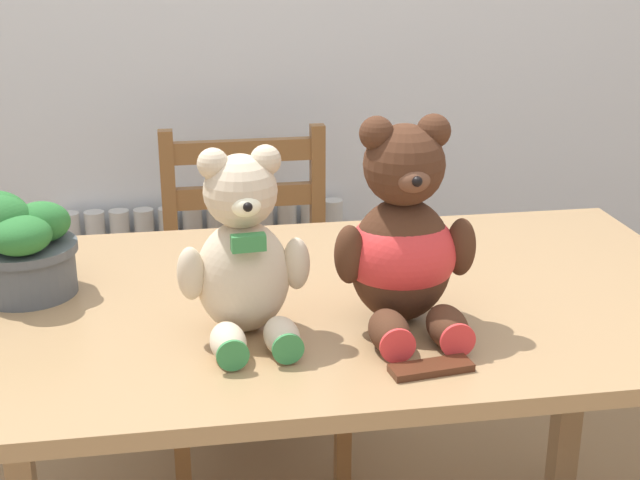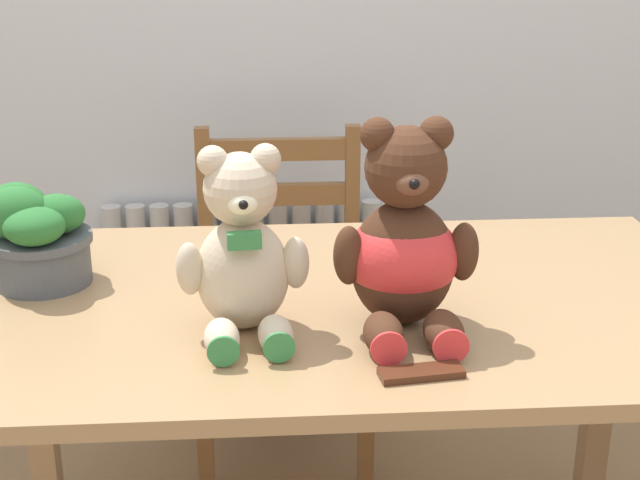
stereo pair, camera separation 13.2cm
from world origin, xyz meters
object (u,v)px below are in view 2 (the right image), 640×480
object	(u,v)px
teddy_bear_right	(404,246)
potted_plant	(36,233)
teddy_bear_left	(243,254)
chocolate_bar	(421,373)
wooden_chair_behind	(282,294)

from	to	relation	value
teddy_bear_right	potted_plant	xyz separation A→B (m)	(-0.66, 0.23, -0.04)
teddy_bear_left	teddy_bear_right	distance (m)	0.27
teddy_bear_left	potted_plant	world-z (taller)	teddy_bear_left
chocolate_bar	wooden_chair_behind	bearing A→B (deg)	99.90
potted_plant	chocolate_bar	distance (m)	0.79
teddy_bear_right	chocolate_bar	world-z (taller)	teddy_bear_right
potted_plant	chocolate_bar	size ratio (longest dim) A/B	1.64
wooden_chair_behind	potted_plant	size ratio (longest dim) A/B	4.17
teddy_bear_right	wooden_chair_behind	bearing A→B (deg)	-79.37
wooden_chair_behind	teddy_bear_left	xyz separation A→B (m)	(-0.08, -0.89, 0.46)
wooden_chair_behind	chocolate_bar	world-z (taller)	wooden_chair_behind
potted_plant	chocolate_bar	bearing A→B (deg)	-32.51
teddy_bear_left	teddy_bear_right	xyz separation A→B (m)	(0.27, 0.00, 0.01)
wooden_chair_behind	teddy_bear_left	size ratio (longest dim) A/B	2.79
teddy_bear_right	chocolate_bar	xyz separation A→B (m)	(0.00, -0.19, -0.14)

